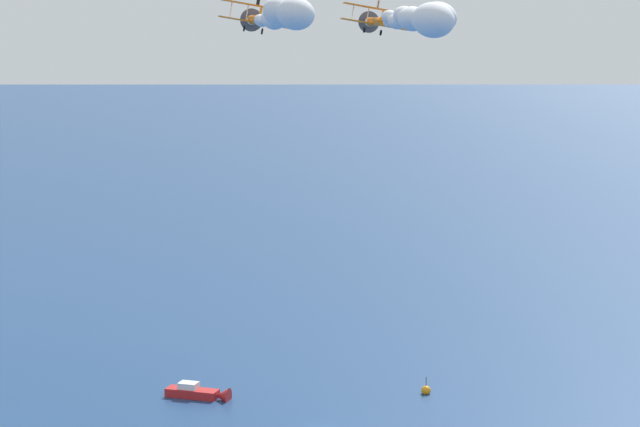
{
  "coord_description": "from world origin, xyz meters",
  "views": [
    {
      "loc": [
        -84.71,
        -84.32,
        40.52
      ],
      "look_at": [
        0.73,
        1.06,
        22.57
      ],
      "focal_mm": 67.34,
      "sensor_mm": 36.0,
      "label": 1
    }
  ],
  "objects_px": {
    "motorboat_ahead": "(201,393)",
    "biplane_lead": "(256,18)",
    "marker_buoy": "(426,390)",
    "biplane_wingman": "(376,20)",
    "wingwalker_wingman": "(379,0)"
  },
  "relations": [
    {
      "from": "motorboat_ahead",
      "to": "biplane_lead",
      "type": "distance_m",
      "value": 43.95
    },
    {
      "from": "marker_buoy",
      "to": "biplane_wingman",
      "type": "bearing_deg",
      "value": -179.89
    },
    {
      "from": "wingwalker_wingman",
      "to": "biplane_lead",
      "type": "bearing_deg",
      "value": 166.2
    },
    {
      "from": "biplane_lead",
      "to": "biplane_wingman",
      "type": "xyz_separation_m",
      "value": [
        13.8,
        -3.27,
        -0.11
      ]
    },
    {
      "from": "marker_buoy",
      "to": "wingwalker_wingman",
      "type": "height_order",
      "value": "wingwalker_wingman"
    },
    {
      "from": "motorboat_ahead",
      "to": "marker_buoy",
      "type": "height_order",
      "value": "marker_buoy"
    },
    {
      "from": "motorboat_ahead",
      "to": "biplane_lead",
      "type": "height_order",
      "value": "biplane_lead"
    },
    {
      "from": "motorboat_ahead",
      "to": "wingwalker_wingman",
      "type": "height_order",
      "value": "wingwalker_wingman"
    },
    {
      "from": "wingwalker_wingman",
      "to": "marker_buoy",
      "type": "bearing_deg",
      "value": 1.37
    },
    {
      "from": "motorboat_ahead",
      "to": "marker_buoy",
      "type": "distance_m",
      "value": 25.65
    },
    {
      "from": "marker_buoy",
      "to": "wingwalker_wingman",
      "type": "relative_size",
      "value": 1.37
    },
    {
      "from": "marker_buoy",
      "to": "biplane_lead",
      "type": "relative_size",
      "value": 0.3
    },
    {
      "from": "marker_buoy",
      "to": "biplane_wingman",
      "type": "xyz_separation_m",
      "value": [
        -9.0,
        -0.02,
        41.7
      ]
    },
    {
      "from": "motorboat_ahead",
      "to": "biplane_wingman",
      "type": "xyz_separation_m",
      "value": [
        10.25,
        -16.96,
        41.5
      ]
    },
    {
      "from": "biplane_wingman",
      "to": "wingwalker_wingman",
      "type": "bearing_deg",
      "value": -32.49
    }
  ]
}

